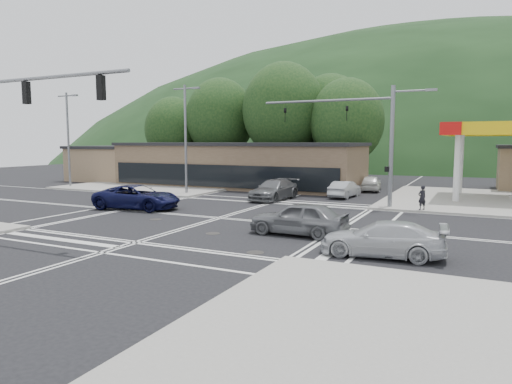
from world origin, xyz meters
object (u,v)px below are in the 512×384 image
at_px(car_queue_a, 345,189).
at_px(car_queue_b, 371,183).
at_px(car_silver_east, 382,239).
at_px(car_northbound, 274,190).
at_px(car_blue_west, 137,197).
at_px(car_grey_center, 299,218).
at_px(pedestrian, 422,198).

distance_m(car_queue_a, car_queue_b, 5.76).
xyz_separation_m(car_silver_east, car_queue_a, (-6.20, 17.61, -0.03)).
relative_size(car_queue_a, car_northbound, 0.76).
height_order(car_blue_west, car_grey_center, car_grey_center).
relative_size(car_grey_center, car_queue_b, 1.14).
height_order(car_blue_west, car_silver_east, car_blue_west).
height_order(car_grey_center, car_queue_a, car_grey_center).
xyz_separation_m(car_silver_east, car_queue_b, (-5.34, 23.31, 0.02)).
height_order(car_grey_center, car_silver_east, car_grey_center).
relative_size(car_silver_east, car_queue_a, 1.18).
relative_size(car_queue_b, pedestrian, 2.68).
xyz_separation_m(car_silver_east, pedestrian, (0.13, 12.37, 0.23)).
bearing_deg(car_northbound, car_queue_a, 44.69).
distance_m(car_queue_b, car_northbound, 10.83).
bearing_deg(car_grey_center, pedestrian, 156.71).
distance_m(car_queue_a, pedestrian, 8.23).
distance_m(car_blue_west, car_queue_b, 21.12).
height_order(car_silver_east, pedestrian, pedestrian).
bearing_deg(car_blue_west, car_queue_b, -40.82).
relative_size(car_queue_a, car_queue_b, 0.97).
height_order(car_queue_a, pedestrian, pedestrian).
relative_size(car_silver_east, car_queue_b, 1.15).
relative_size(car_blue_west, car_silver_east, 1.20).
bearing_deg(car_grey_center, car_queue_a, -172.09).
xyz_separation_m(car_grey_center, car_northbound, (-6.32, 11.44, -0.04)).
bearing_deg(car_queue_b, pedestrian, 108.54).
bearing_deg(car_blue_west, car_grey_center, -112.12).
bearing_deg(car_queue_a, car_blue_west, 53.43).
relative_size(car_silver_east, pedestrian, 3.07).
bearing_deg(car_grey_center, car_silver_east, 61.65).
xyz_separation_m(car_blue_west, car_grey_center, (12.46, -3.14, 0.01)).
height_order(car_blue_west, car_northbound, car_blue_west).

